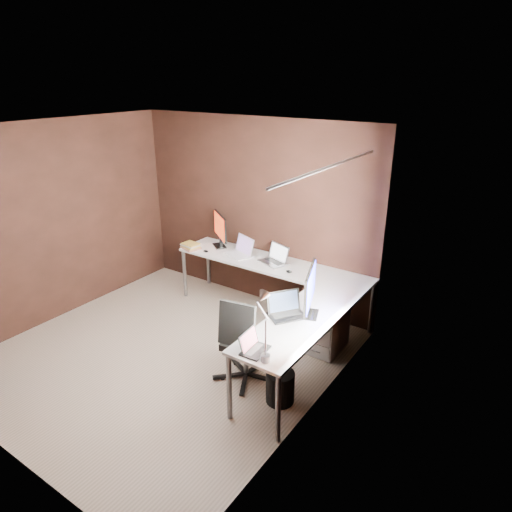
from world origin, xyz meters
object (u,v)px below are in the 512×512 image
at_px(book_stack, 191,246).
at_px(wastebasket, 280,387).
at_px(laptop_black_big, 286,310).
at_px(office_chair, 244,356).
at_px(desk_lamp, 263,317).
at_px(laptop_black_small, 253,347).
at_px(laptop_white, 241,251).
at_px(laptop_silver, 275,259).
at_px(monitor_left, 220,228).
at_px(monitor_right, 310,289).
at_px(drawer_pedestal, 325,325).

distance_m(book_stack, wastebasket, 2.61).
xyz_separation_m(laptop_black_big, book_stack, (-2.04, 0.87, -0.01)).
bearing_deg(office_chair, laptop_black_big, 31.86).
bearing_deg(desk_lamp, laptop_black_big, 112.12).
height_order(laptop_black_big, laptop_black_small, laptop_black_big).
height_order(laptop_white, laptop_black_small, laptop_white).
relative_size(laptop_black_small, office_chair, 0.29).
bearing_deg(laptop_silver, desk_lamp, -41.87).
xyz_separation_m(monitor_left, office_chair, (1.45, -1.46, -0.71)).
bearing_deg(monitor_right, desk_lamp, 160.43).
bearing_deg(laptop_black_small, laptop_black_big, 3.18).
relative_size(drawer_pedestal, wastebasket, 1.86).
distance_m(drawer_pedestal, laptop_silver, 1.11).
height_order(monitor_right, office_chair, monitor_right).
relative_size(laptop_white, laptop_black_small, 1.57).
bearing_deg(book_stack, laptop_black_big, -23.04).
distance_m(monitor_right, desk_lamp, 0.85).
bearing_deg(laptop_black_big, laptop_white, 86.64).
xyz_separation_m(monitor_left, laptop_black_big, (1.76, -1.18, -0.21)).
xyz_separation_m(laptop_white, laptop_black_small, (1.42, -1.79, -0.01)).
bearing_deg(laptop_black_small, book_stack, 49.62).
bearing_deg(monitor_left, book_stack, -95.72).
xyz_separation_m(monitor_left, book_stack, (-0.28, -0.31, -0.22)).
bearing_deg(laptop_white, wastebasket, -23.01).
distance_m(monitor_left, wastebasket, 2.62).
distance_m(monitor_left, book_stack, 0.47).
bearing_deg(wastebasket, monitor_left, 141.31).
bearing_deg(book_stack, monitor_right, -18.29).
relative_size(drawer_pedestal, monitor_right, 1.03).
height_order(monitor_left, laptop_black_small, monitor_left).
distance_m(monitor_left, desk_lamp, 2.73).
relative_size(office_chair, wastebasket, 2.96).
height_order(drawer_pedestal, monitor_left, monitor_left).
bearing_deg(drawer_pedestal, laptop_silver, 157.18).
height_order(laptop_silver, office_chair, laptop_silver).
relative_size(desk_lamp, wastebasket, 1.86).
relative_size(monitor_right, wastebasket, 1.81).
height_order(monitor_right, laptop_white, monitor_right).
xyz_separation_m(laptop_black_big, desk_lamp, (0.20, -0.72, 0.33)).
height_order(monitor_right, laptop_black_small, monitor_right).
distance_m(monitor_left, laptop_white, 0.49).
bearing_deg(laptop_black_big, monitor_right, -20.40).
xyz_separation_m(laptop_silver, book_stack, (-1.23, -0.24, -0.01)).
bearing_deg(desk_lamp, drawer_pedestal, 100.29).
relative_size(laptop_white, office_chair, 0.45).
height_order(laptop_black_small, book_stack, laptop_black_small).
xyz_separation_m(laptop_white, office_chair, (1.02, -1.36, -0.50)).
xyz_separation_m(book_stack, wastebasket, (2.22, -1.24, -0.61)).
height_order(monitor_left, office_chair, monitor_left).
relative_size(drawer_pedestal, laptop_black_small, 2.18).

